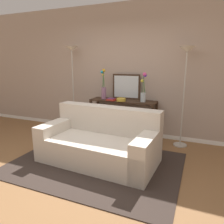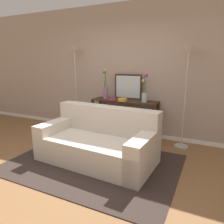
% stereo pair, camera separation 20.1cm
% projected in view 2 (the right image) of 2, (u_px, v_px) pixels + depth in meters
% --- Properties ---
extents(ground_plane, '(16.00, 16.00, 0.02)m').
position_uv_depth(ground_plane, '(67.00, 177.00, 3.11)').
color(ground_plane, brown).
extents(back_wall, '(12.00, 0.15, 2.84)m').
position_uv_depth(back_wall, '(126.00, 71.00, 4.75)').
color(back_wall, white).
rests_on(back_wall, ground).
extents(area_rug, '(2.68, 1.94, 0.01)m').
position_uv_depth(area_rug, '(94.00, 163.00, 3.51)').
color(area_rug, '#332823').
rests_on(area_rug, ground).
extents(couch, '(1.95, 1.07, 0.88)m').
position_uv_depth(couch, '(98.00, 143.00, 3.58)').
color(couch, beige).
rests_on(couch, ground).
extents(console_table, '(1.43, 0.40, 0.83)m').
position_uv_depth(console_table, '(124.00, 112.00, 4.61)').
color(console_table, '#382619').
rests_on(console_table, ground).
extents(floor_lamp_left, '(0.28, 0.28, 1.96)m').
position_uv_depth(floor_lamp_left, '(75.00, 66.00, 4.89)').
color(floor_lamp_left, '#B7B2A8').
rests_on(floor_lamp_left, ground).
extents(floor_lamp_right, '(0.28, 0.28, 1.90)m').
position_uv_depth(floor_lamp_right, '(187.00, 69.00, 3.86)').
color(floor_lamp_right, '#B7B2A8').
rests_on(floor_lamp_right, ground).
extents(wall_mirror, '(0.62, 0.02, 0.54)m').
position_uv_depth(wall_mirror, '(128.00, 87.00, 4.64)').
color(wall_mirror, '#382619').
rests_on(wall_mirror, console_table).
extents(vase_tall_flowers, '(0.12, 0.11, 0.65)m').
position_uv_depth(vase_tall_flowers, '(105.00, 88.00, 4.67)').
color(vase_tall_flowers, gray).
rests_on(vase_tall_flowers, console_table).
extents(vase_short_flowers, '(0.13, 0.12, 0.60)m').
position_uv_depth(vase_short_flowers, '(145.00, 91.00, 4.29)').
color(vase_short_flowers, silver).
rests_on(vase_short_flowers, console_table).
extents(fruit_bowl, '(0.20, 0.20, 0.06)m').
position_uv_depth(fruit_bowl, '(122.00, 100.00, 4.43)').
color(fruit_bowl, gold).
rests_on(fruit_bowl, console_table).
extents(book_stack, '(0.20, 0.16, 0.05)m').
position_uv_depth(book_stack, '(113.00, 99.00, 4.52)').
color(book_stack, '#BC3328').
rests_on(book_stack, console_table).
extents(book_row_under_console, '(0.42, 0.17, 0.12)m').
position_uv_depth(book_row_under_console, '(109.00, 132.00, 4.89)').
color(book_row_under_console, silver).
rests_on(book_row_under_console, ground).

